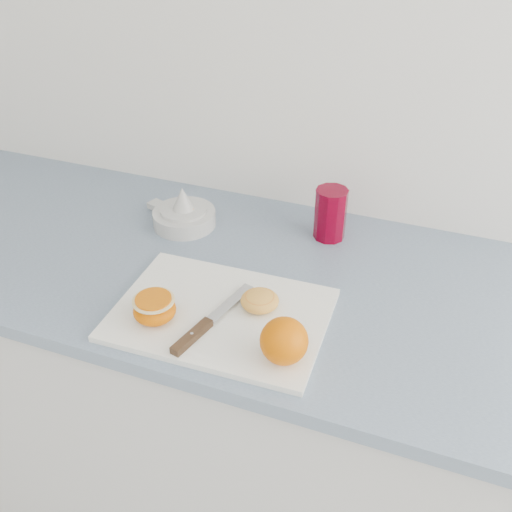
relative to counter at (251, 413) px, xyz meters
The scene contains 8 objects.
counter is the anchor object (origin of this frame).
cutting_board 0.48m from the counter, 89.22° to the right, with size 0.39×0.28×0.01m, color white.
whole_orange 0.57m from the counter, 57.16° to the right, with size 0.08×0.08×0.08m.
half_orange 0.54m from the counter, 114.87° to the right, with size 0.08×0.08×0.05m.
squeezed_shell 0.49m from the counter, 61.24° to the right, with size 0.07×0.07×0.03m.
paring_knife 0.51m from the counter, 92.57° to the right, with size 0.07×0.22×0.01m.
citrus_juicer 0.53m from the counter, 151.31° to the left, with size 0.18×0.14×0.10m.
red_tumbler 0.54m from the counter, 56.91° to the left, with size 0.07×0.07×0.12m.
Camera 1 is at (0.59, 0.81, 1.58)m, focal length 40.00 mm.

